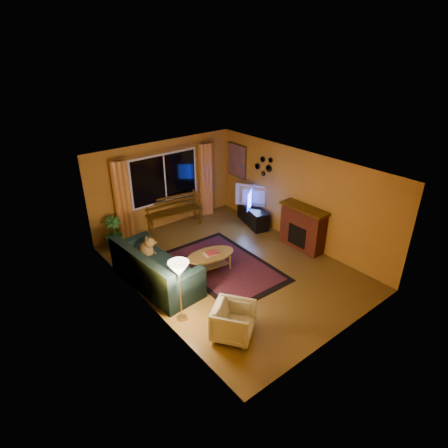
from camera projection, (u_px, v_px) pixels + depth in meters
floor at (232, 267)px, 9.05m from camera, size 4.50×6.00×0.02m
ceiling at (233, 167)px, 7.92m from camera, size 4.50×6.00×0.02m
wall_back at (164, 184)px, 10.59m from camera, size 4.50×0.02×2.50m
wall_left at (143, 253)px, 7.22m from camera, size 0.02×6.00×2.50m
wall_right at (299, 197)px, 9.75m from camera, size 0.02×6.00×2.50m
window at (165, 178)px, 10.45m from camera, size 2.00×0.02×1.30m
curtain_rod at (164, 151)px, 10.06m from camera, size 3.20×0.03×0.03m
curtain_left at (122, 202)px, 9.80m from camera, size 0.36×0.36×2.24m
curtain_right at (205, 180)px, 11.31m from camera, size 0.36×0.36×2.24m
bench at (175, 219)px, 10.86m from camera, size 1.67×0.74×0.48m
potted_plant at (114, 233)px, 9.69m from camera, size 0.56×0.56×0.88m
sofa at (156, 266)px, 8.24m from camera, size 1.16×2.34×0.92m
dog at (146, 247)px, 8.52m from camera, size 0.43×0.51×0.47m
armchair at (233, 320)px, 6.82m from camera, size 0.97×0.96×0.73m
floor_lamp at (180, 292)px, 7.11m from camera, size 0.28×0.28×1.28m
rug at (224, 266)px, 9.08m from camera, size 1.94×2.99×0.02m
coffee_table at (211, 262)px, 8.86m from camera, size 1.35×1.35×0.43m
tv_console at (253, 215)px, 11.04m from camera, size 0.77×1.35×0.53m
television at (254, 197)px, 10.78m from camera, size 0.76×1.01×0.65m
fireplace at (303, 229)px, 9.67m from camera, size 0.40×1.20×1.10m
mirror_cluster at (263, 165)px, 10.38m from camera, size 0.06×0.60×0.56m
painting at (237, 161)px, 11.26m from camera, size 0.04×0.76×0.96m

